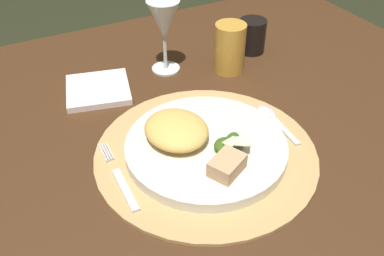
% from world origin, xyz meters
% --- Properties ---
extents(dining_table, '(1.35, 0.98, 0.74)m').
position_xyz_m(dining_table, '(0.00, 0.00, 0.60)').
color(dining_table, '#442915').
rests_on(dining_table, ground).
extents(placemat, '(0.37, 0.37, 0.01)m').
position_xyz_m(placemat, '(0.04, -0.07, 0.74)').
color(placemat, tan).
rests_on(placemat, dining_table).
extents(dinner_plate, '(0.27, 0.27, 0.02)m').
position_xyz_m(dinner_plate, '(0.04, -0.07, 0.75)').
color(dinner_plate, silver).
rests_on(dinner_plate, placemat).
extents(pasta_serving, '(0.12, 0.13, 0.04)m').
position_xyz_m(pasta_serving, '(0.00, -0.04, 0.78)').
color(pasta_serving, '#E6BA5B').
rests_on(pasta_serving, dinner_plate).
extents(salad_greens, '(0.07, 0.06, 0.03)m').
position_xyz_m(salad_greens, '(0.06, -0.10, 0.77)').
color(salad_greens, '#336125').
rests_on(salad_greens, dinner_plate).
extents(bread_piece, '(0.07, 0.06, 0.03)m').
position_xyz_m(bread_piece, '(0.03, -0.14, 0.77)').
color(bread_piece, tan).
rests_on(bread_piece, dinner_plate).
extents(fork, '(0.02, 0.16, 0.00)m').
position_xyz_m(fork, '(-0.11, -0.07, 0.74)').
color(fork, silver).
rests_on(fork, placemat).
extents(spoon, '(0.03, 0.12, 0.01)m').
position_xyz_m(spoon, '(0.19, -0.05, 0.74)').
color(spoon, silver).
rests_on(spoon, placemat).
extents(napkin, '(0.15, 0.15, 0.01)m').
position_xyz_m(napkin, '(-0.06, 0.19, 0.74)').
color(napkin, white).
rests_on(napkin, dining_table).
extents(wine_glass, '(0.07, 0.07, 0.15)m').
position_xyz_m(wine_glass, '(0.09, 0.21, 0.84)').
color(wine_glass, silver).
rests_on(wine_glass, dining_table).
extents(amber_tumbler, '(0.07, 0.07, 0.11)m').
position_xyz_m(amber_tumbler, '(0.21, 0.15, 0.79)').
color(amber_tumbler, gold).
rests_on(amber_tumbler, dining_table).
extents(dark_tumbler, '(0.06, 0.06, 0.08)m').
position_xyz_m(dark_tumbler, '(0.31, 0.20, 0.77)').
color(dark_tumbler, black).
rests_on(dark_tumbler, dining_table).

